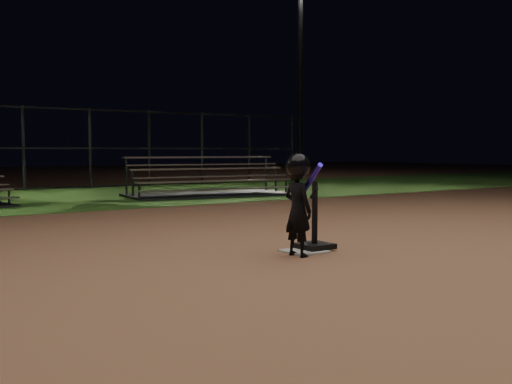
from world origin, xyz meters
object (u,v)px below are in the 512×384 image
(batting_tee, at_px, (315,236))
(child_batter, at_px, (298,202))
(home_plate, at_px, (305,251))
(bleacher_right, at_px, (209,188))
(light_pole_right, at_px, (301,63))

(batting_tee, xyz_separation_m, child_batter, (-0.41, -0.20, 0.44))
(home_plate, xyz_separation_m, batting_tee, (0.19, 0.05, 0.16))
(child_batter, bearing_deg, home_plate, -61.45)
(batting_tee, bearing_deg, child_batter, -154.08)
(child_batter, relative_size, bleacher_right, 0.26)
(batting_tee, xyz_separation_m, bleacher_right, (3.25, 8.08, 0.04))
(home_plate, bearing_deg, batting_tee, 14.13)
(batting_tee, bearing_deg, light_pole_right, 51.59)
(home_plate, distance_m, batting_tee, 0.25)
(home_plate, relative_size, bleacher_right, 0.10)
(home_plate, distance_m, bleacher_right, 8.83)
(child_batter, distance_m, bleacher_right, 9.06)
(home_plate, relative_size, batting_tee, 0.56)
(bleacher_right, bearing_deg, child_batter, -106.05)
(child_batter, bearing_deg, batting_tee, -69.99)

